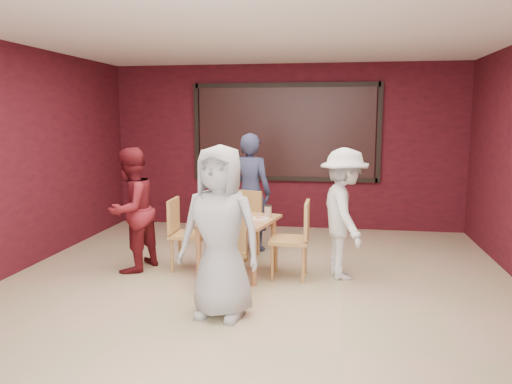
% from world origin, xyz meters
% --- Properties ---
extents(floor, '(7.00, 7.00, 0.00)m').
position_xyz_m(floor, '(0.00, 0.00, 0.00)').
color(floor, tan).
rests_on(floor, ground).
extents(window_blinds, '(3.00, 0.02, 1.50)m').
position_xyz_m(window_blinds, '(0.00, 3.45, 1.65)').
color(window_blinds, black).
extents(dining_table, '(1.03, 1.03, 0.84)m').
position_xyz_m(dining_table, '(-0.30, 0.78, 0.61)').
color(dining_table, tan).
rests_on(dining_table, floor).
extents(chair_front, '(0.53, 0.53, 0.88)m').
position_xyz_m(chair_front, '(-0.29, 0.10, 0.50)').
color(chair_front, tan).
rests_on(chair_front, floor).
extents(chair_back, '(0.55, 0.55, 0.90)m').
position_xyz_m(chair_back, '(-0.37, 1.59, 0.51)').
color(chair_back, tan).
rests_on(chair_back, floor).
extents(chair_left, '(0.45, 0.45, 0.90)m').
position_xyz_m(chair_left, '(-1.01, 0.84, 0.51)').
color(chair_left, tan).
rests_on(chair_left, floor).
extents(chair_right, '(0.45, 0.45, 0.93)m').
position_xyz_m(chair_right, '(0.42, 0.71, 0.53)').
color(chair_right, tan).
rests_on(chair_right, floor).
extents(diner_front, '(0.88, 0.65, 1.66)m').
position_xyz_m(diner_front, '(-0.20, -0.55, 0.83)').
color(diner_front, '#A7A7A7').
rests_on(diner_front, floor).
extents(diner_back, '(0.68, 0.52, 1.69)m').
position_xyz_m(diner_back, '(-0.34, 1.90, 0.85)').
color(diner_back, '#2B304D').
rests_on(diner_back, floor).
extents(diner_left, '(0.75, 0.87, 1.54)m').
position_xyz_m(diner_left, '(-1.63, 0.70, 0.77)').
color(diner_left, maroon).
rests_on(diner_left, floor).
extents(diner_right, '(0.82, 1.12, 1.56)m').
position_xyz_m(diner_right, '(0.98, 0.84, 0.78)').
color(diner_right, silver).
rests_on(diner_right, floor).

